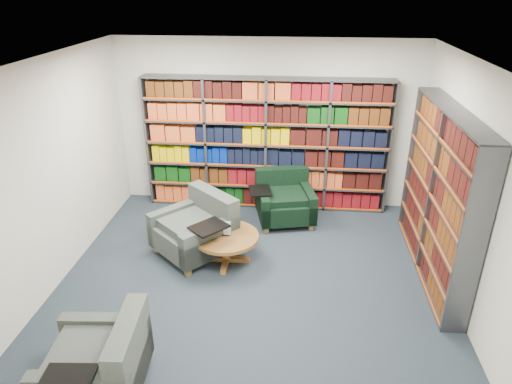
# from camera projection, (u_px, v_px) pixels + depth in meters

# --- Properties ---
(room_shell) EXTENTS (5.02, 5.02, 2.82)m
(room_shell) POSITION_uv_depth(u_px,v_px,m) (251.00, 186.00, 5.33)
(room_shell) COLOR #1A202D
(room_shell) RESTS_ON ground
(bookshelf_back) EXTENTS (4.00, 0.28, 2.20)m
(bookshelf_back) POSITION_uv_depth(u_px,v_px,m) (266.00, 145.00, 7.57)
(bookshelf_back) COLOR #47494F
(bookshelf_back) RESTS_ON ground
(bookshelf_right) EXTENTS (0.28, 2.50, 2.20)m
(bookshelf_right) POSITION_uv_depth(u_px,v_px,m) (439.00, 196.00, 5.79)
(bookshelf_right) COLOR #47494F
(bookshelf_right) RESTS_ON ground
(chair_teal_left) EXTENTS (1.34, 1.34, 0.86)m
(chair_teal_left) POSITION_uv_depth(u_px,v_px,m) (199.00, 229.00, 6.53)
(chair_teal_left) COLOR #0B253A
(chair_teal_left) RESTS_ON ground
(chair_green_right) EXTENTS (1.12, 1.04, 0.79)m
(chair_green_right) POSITION_uv_depth(u_px,v_px,m) (284.00, 200.00, 7.45)
(chair_green_right) COLOR black
(chair_green_right) RESTS_ON ground
(chair_teal_front) EXTENTS (0.96, 1.09, 0.81)m
(chair_teal_front) POSITION_uv_depth(u_px,v_px,m) (104.00, 364.00, 4.27)
(chair_teal_front) COLOR #0B253A
(chair_teal_front) RESTS_ON ground
(coffee_table) EXTENTS (0.90, 0.90, 0.63)m
(coffee_table) POSITION_uv_depth(u_px,v_px,m) (226.00, 241.00, 6.27)
(coffee_table) COLOR #8D5E26
(coffee_table) RESTS_ON ground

